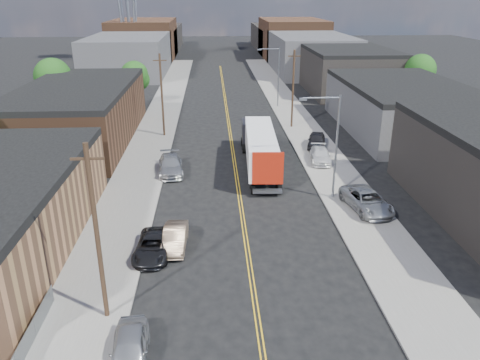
{
  "coord_description": "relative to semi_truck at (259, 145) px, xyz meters",
  "views": [
    {
      "loc": [
        -2.22,
        -11.39,
        16.52
      ],
      "look_at": [
        -0.09,
        23.54,
        2.5
      ],
      "focal_mm": 35.0,
      "sensor_mm": 36.0,
      "label": 1
    }
  ],
  "objects": [
    {
      "name": "ground",
      "position": [
        -2.41,
        26.64,
        -2.34
      ],
      "size": [
        260.0,
        260.0,
        0.0
      ],
      "primitive_type": "plane",
      "color": "black",
      "rests_on": "ground"
    },
    {
      "name": "centerline",
      "position": [
        -2.41,
        11.64,
        -2.34
      ],
      "size": [
        0.32,
        120.0,
        0.01
      ],
      "primitive_type": "cube",
      "color": "gold",
      "rests_on": "ground"
    },
    {
      "name": "sidewalk_left",
      "position": [
        -11.91,
        11.64,
        -2.27
      ],
      "size": [
        5.0,
        140.0,
        0.15
      ],
      "primitive_type": "cube",
      "color": "slate",
      "rests_on": "ground"
    },
    {
      "name": "sidewalk_right",
      "position": [
        7.09,
        11.64,
        -2.27
      ],
      "size": [
        5.0,
        140.0,
        0.15
      ],
      "primitive_type": "cube",
      "color": "slate",
      "rests_on": "ground"
    },
    {
      "name": "warehouse_brown",
      "position": [
        -20.41,
        10.64,
        0.96
      ],
      "size": [
        12.0,
        26.0,
        6.6
      ],
      "color": "#462B1C",
      "rests_on": "ground"
    },
    {
      "name": "industrial_right_b",
      "position": [
        19.59,
        12.64,
        0.71
      ],
      "size": [
        14.0,
        24.0,
        6.1
      ],
      "color": "#353537",
      "rests_on": "ground"
    },
    {
      "name": "industrial_right_c",
      "position": [
        19.59,
        38.64,
        1.46
      ],
      "size": [
        14.0,
        22.0,
        7.6
      ],
      "color": "black",
      "rests_on": "ground"
    },
    {
      "name": "skyline_left_a",
      "position": [
        -22.41,
        61.64,
        1.66
      ],
      "size": [
        16.0,
        30.0,
        8.0
      ],
      "primitive_type": "cube",
      "color": "#353537",
      "rests_on": "ground"
    },
    {
      "name": "skyline_right_a",
      "position": [
        17.59,
        61.64,
        1.66
      ],
      "size": [
        16.0,
        30.0,
        8.0
      ],
      "primitive_type": "cube",
      "color": "#353537",
      "rests_on": "ground"
    },
    {
      "name": "skyline_left_b",
      "position": [
        -22.41,
        86.64,
        2.66
      ],
      "size": [
        16.0,
        26.0,
        10.0
      ],
      "primitive_type": "cube",
      "color": "#462B1C",
      "rests_on": "ground"
    },
    {
      "name": "skyline_right_b",
      "position": [
        17.59,
        86.64,
        2.66
      ],
      "size": [
        16.0,
        26.0,
        10.0
      ],
      "primitive_type": "cube",
      "color": "#462B1C",
      "rests_on": "ground"
    },
    {
      "name": "skyline_left_c",
      "position": [
        -22.41,
        106.64,
        1.16
      ],
      "size": [
        16.0,
        40.0,
        7.0
      ],
      "primitive_type": "cube",
      "color": "black",
      "rests_on": "ground"
    },
    {
      "name": "skyline_right_c",
      "position": [
        17.59,
        106.64,
        1.16
      ],
      "size": [
        16.0,
        40.0,
        7.0
      ],
      "primitive_type": "cube",
      "color": "black",
      "rests_on": "ground"
    },
    {
      "name": "streetlight_near",
      "position": [
        5.19,
        -8.36,
        2.98
      ],
      "size": [
        3.39,
        0.25,
        9.0
      ],
      "color": "gray",
      "rests_on": "ground"
    },
    {
      "name": "streetlight_far",
      "position": [
        5.19,
        26.64,
        2.98
      ],
      "size": [
        3.39,
        0.25,
        9.0
      ],
      "color": "gray",
      "rests_on": "ground"
    },
    {
      "name": "utility_pole_left_near",
      "position": [
        -10.61,
        -23.36,
        2.8
      ],
      "size": [
        1.6,
        0.26,
        10.0
      ],
      "color": "black",
      "rests_on": "ground"
    },
    {
      "name": "utility_pole_left_far",
      "position": [
        -10.61,
        11.64,
        2.8
      ],
      "size": [
        1.6,
        0.26,
        10.0
      ],
      "color": "black",
      "rests_on": "ground"
    },
    {
      "name": "utility_pole_right",
      "position": [
        5.79,
        14.64,
        2.8
      ],
      "size": [
        1.6,
        0.26,
        10.0
      ],
      "color": "black",
      "rests_on": "ground"
    },
    {
      "name": "tree_left_mid",
      "position": [
        -26.35,
        21.63,
        3.14
      ],
      "size": [
        5.1,
        5.04,
        8.37
      ],
      "color": "black",
      "rests_on": "ground"
    },
    {
      "name": "tree_left_far",
      "position": [
        -16.35,
        28.63,
        2.22
      ],
      "size": [
        4.35,
        4.2,
        6.97
      ],
      "color": "black",
      "rests_on": "ground"
    },
    {
      "name": "tree_right_far",
      "position": [
        27.65,
        26.63,
        2.83
      ],
      "size": [
        4.85,
        4.76,
        7.91
      ],
      "color": "black",
      "rests_on": "ground"
    },
    {
      "name": "semi_truck",
      "position": [
        0.0,
        0.0,
        0.0
      ],
      "size": [
        3.24,
        15.8,
        4.11
      ],
      "rotation": [
        0.0,
        0.0,
        -0.05
      ],
      "color": "silver",
      "rests_on": "ground"
    },
    {
      "name": "car_left_a",
      "position": [
        -8.81,
        -26.82,
        -1.59
      ],
      "size": [
        2.09,
        4.53,
        1.5
      ],
      "primitive_type": "imported",
      "rotation": [
        0.0,
        0.0,
        0.07
      ],
      "color": "#A5A8AA",
      "rests_on": "ground"
    },
    {
      "name": "car_left_b",
      "position": [
        -7.41,
        -15.92,
        -1.62
      ],
      "size": [
        1.7,
        4.46,
        1.45
      ],
      "primitive_type": "imported",
      "rotation": [
        0.0,
        0.0,
        -0.04
      ],
      "color": "#816A54",
      "rests_on": "ground"
    },
    {
      "name": "car_left_c",
      "position": [
        -8.81,
        -16.89,
        -1.66
      ],
      "size": [
        2.51,
        5.0,
        1.36
      ],
      "primitive_type": "imported",
      "rotation": [
        0.0,
        0.0,
        -0.05
      ],
      "color": "black",
      "rests_on": "ground"
    },
    {
      "name": "car_left_d",
      "position": [
        -8.81,
        -1.31,
        -1.53
      ],
      "size": [
        2.88,
        5.83,
        1.63
      ],
      "primitive_type": "imported",
      "rotation": [
        0.0,
        0.0,
        0.11
      ],
      "color": "gray",
      "rests_on": "ground"
    },
    {
      "name": "car_right_lot_a",
      "position": [
        7.7,
        -11.04,
        -1.39
      ],
      "size": [
        3.61,
        6.15,
        1.61
      ],
      "primitive_type": "imported",
      "rotation": [
        0.0,
        0.0,
        0.17
      ],
      "color": "#97999C",
      "rests_on": "sidewalk_right"
    },
    {
      "name": "car_right_lot_b",
      "position": [
        6.51,
        0.73,
        -1.51
      ],
      "size": [
        2.45,
        4.92,
        1.37
      ],
      "primitive_type": "imported",
      "rotation": [
        0.0,
        0.0,
        -0.11
      ],
      "color": "beige",
      "rests_on": "sidewalk_right"
    },
    {
      "name": "car_right_lot_c",
      "position": [
        7.19,
        5.72,
        -1.39
      ],
      "size": [
        3.02,
        5.03,
        1.6
      ],
      "primitive_type": "imported",
      "rotation": [
        0.0,
        0.0,
        -0.26
      ],
      "color": "black",
      "rests_on": "sidewalk_right"
    },
    {
      "name": "car_ahead_truck",
      "position": [
        1.22,
        12.11,
        -1.62
      ],
      "size": [
        2.97,
        5.44,
        1.45
      ],
      "primitive_type": "imported",
      "rotation": [
        0.0,
        0.0,
        0.11
      ],
      "color": "black",
      "rests_on": "ground"
    }
  ]
}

